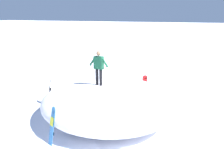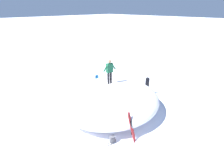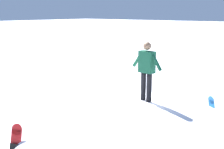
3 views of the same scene
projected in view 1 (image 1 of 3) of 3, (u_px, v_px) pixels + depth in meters
ground at (116, 125)px, 10.26m from camera, size 240.00×240.00×0.00m
snow_mound at (108, 101)px, 10.69m from camera, size 6.27×6.62×1.80m
snowboarder_standing at (99, 66)px, 9.99m from camera, size 0.27×0.98×1.59m
snowboard_primary_upright at (144, 87)px, 12.84m from camera, size 0.49×0.41×1.63m
snowboard_secondary_upright at (49, 92)px, 12.19m from camera, size 0.39×0.38×1.56m
snowboard_tertiary_upright at (52, 125)px, 8.58m from camera, size 0.40×0.38×1.55m
backpack_near at (156, 102)px, 12.27m from camera, size 0.32×0.52×0.42m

